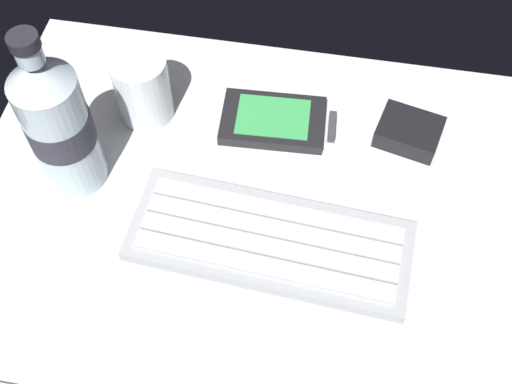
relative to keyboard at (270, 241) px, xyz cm
name	(u,v)px	position (x,y,z in cm)	size (l,w,h in cm)	color
ground_plane	(256,213)	(-2.21, 4.02, -1.79)	(64.00, 48.00, 2.80)	#B7BABC
keyboard	(270,241)	(0.00, 0.00, 0.00)	(29.67, 12.92, 1.70)	#93969B
handheld_device	(279,121)	(-1.55, 15.76, -0.08)	(13.08, 8.21, 1.50)	black
juice_cup	(143,90)	(-17.24, 15.12, 3.10)	(6.40, 6.40, 8.50)	silver
water_bottle	(58,123)	(-22.47, 5.09, 8.20)	(6.73, 6.73, 20.80)	silver
charger_block	(409,132)	(13.45, 16.43, 0.39)	(7.00, 5.60, 2.40)	black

